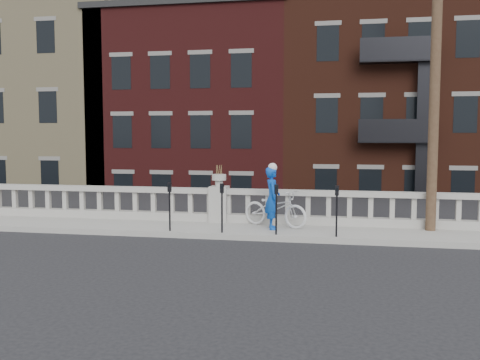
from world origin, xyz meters
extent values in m
plane|color=black|center=(0.00, 0.00, 0.00)|extent=(120.00, 120.00, 0.00)
cube|color=#9B9A90|center=(0.00, 3.00, 0.07)|extent=(32.00, 2.20, 0.15)
cube|color=#9B9A90|center=(0.00, 3.95, 0.28)|extent=(28.00, 0.34, 0.25)
cube|color=#9B9A90|center=(0.00, 3.95, 1.10)|extent=(28.00, 0.34, 0.16)
cube|color=#9B9A90|center=(0.00, 3.95, 0.70)|extent=(0.55, 0.55, 1.10)
cylinder|color=#9B9A90|center=(0.00, 3.95, 1.35)|extent=(0.24, 0.24, 0.20)
cylinder|color=#9B9A90|center=(0.00, 3.95, 1.53)|extent=(0.44, 0.44, 0.18)
cube|color=#605E59|center=(0.00, 4.30, -2.42)|extent=(36.00, 0.50, 5.15)
cube|color=black|center=(0.00, 25.95, -5.25)|extent=(80.00, 44.00, 0.50)
cube|color=#595651|center=(-2.00, 8.45, -3.00)|extent=(16.00, 7.00, 4.00)
cube|color=tan|center=(-17.00, 20.95, 5.00)|extent=(18.00, 16.00, 20.00)
cube|color=#421312|center=(-4.00, 19.95, 2.00)|extent=(10.00, 14.00, 14.00)
cube|color=black|center=(-4.00, 19.95, 9.15)|extent=(10.30, 14.30, 0.30)
cube|color=#3C1A10|center=(6.00, 19.95, 2.75)|extent=(10.00, 14.00, 15.50)
cylinder|color=#422D1E|center=(6.20, 3.60, 5.15)|extent=(0.28, 0.28, 10.00)
cylinder|color=black|center=(-1.00, 2.15, 0.70)|extent=(0.05, 0.05, 1.10)
cube|color=black|center=(-1.00, 2.15, 1.38)|extent=(0.10, 0.08, 0.26)
cube|color=black|center=(-1.00, 2.10, 1.42)|extent=(0.06, 0.01, 0.08)
cylinder|color=black|center=(0.50, 2.15, 0.70)|extent=(0.05, 0.05, 1.10)
cube|color=black|center=(0.50, 2.15, 1.38)|extent=(0.10, 0.08, 0.26)
cube|color=black|center=(0.50, 2.10, 1.42)|extent=(0.06, 0.01, 0.08)
cylinder|color=black|center=(2.00, 2.15, 0.70)|extent=(0.05, 0.05, 1.10)
cube|color=black|center=(2.00, 2.15, 1.38)|extent=(0.10, 0.08, 0.26)
cube|color=black|center=(2.00, 2.10, 1.42)|extent=(0.06, 0.01, 0.08)
cylinder|color=black|center=(3.60, 2.15, 0.70)|extent=(0.05, 0.05, 1.10)
cube|color=black|center=(3.60, 2.15, 1.38)|extent=(0.10, 0.08, 0.26)
cube|color=black|center=(3.60, 2.10, 1.42)|extent=(0.06, 0.01, 0.08)
imported|color=silver|center=(1.81, 3.40, 0.69)|extent=(2.17, 1.45, 1.08)
imported|color=#0B44B2|center=(1.79, 2.98, 1.04)|extent=(0.56, 0.73, 1.78)
camera|label=1|loc=(3.71, -12.04, 2.88)|focal=40.00mm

